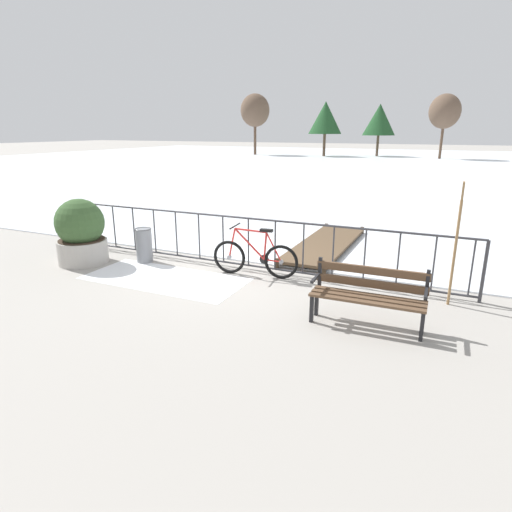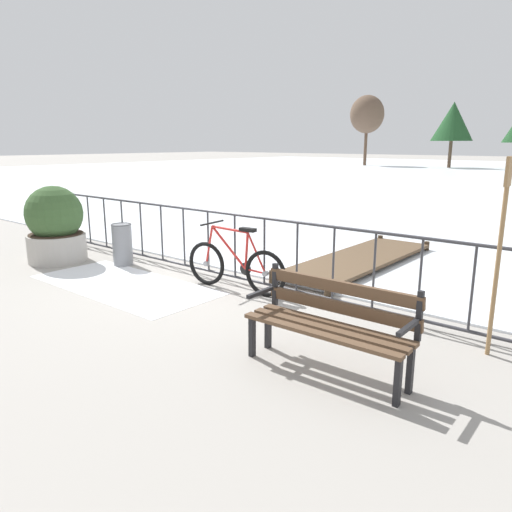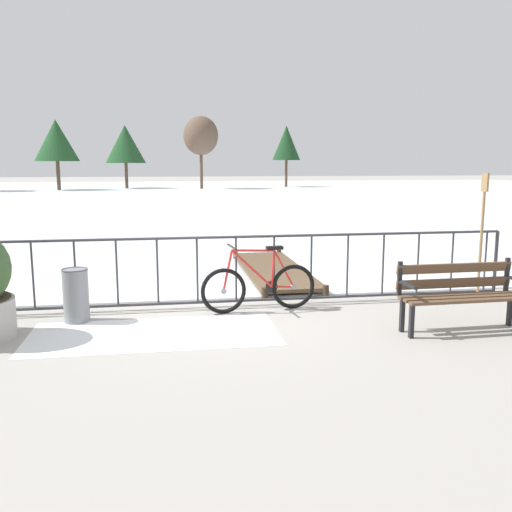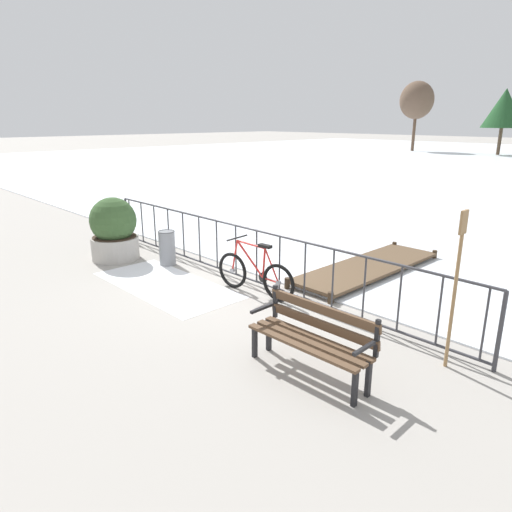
{
  "view_description": "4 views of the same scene",
  "coord_description": "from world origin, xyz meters",
  "px_view_note": "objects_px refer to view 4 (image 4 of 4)",
  "views": [
    {
      "loc": [
        3.91,
        -7.53,
        2.74
      ],
      "look_at": [
        0.83,
        -0.81,
        0.56
      ],
      "focal_mm": 30.33,
      "sensor_mm": 36.0,
      "label": 1
    },
    {
      "loc": [
        5.13,
        -5.32,
        2.1
      ],
      "look_at": [
        0.87,
        -0.2,
        0.53
      ],
      "focal_mm": 33.82,
      "sensor_mm": 36.0,
      "label": 2
    },
    {
      "loc": [
        -0.72,
        -8.01,
        2.13
      ],
      "look_at": [
        0.65,
        0.4,
        0.69
      ],
      "focal_mm": 38.77,
      "sensor_mm": 36.0,
      "label": 3
    },
    {
      "loc": [
        6.14,
        -5.59,
        2.97
      ],
      "look_at": [
        1.09,
        -0.78,
        0.9
      ],
      "focal_mm": 32.53,
      "sensor_mm": 36.0,
      "label": 4
    }
  ],
  "objects_px": {
    "park_bench": "(313,334)",
    "planter_with_shrub": "(114,230)",
    "bicycle_near_railing": "(255,274)",
    "trash_bin": "(167,248)",
    "oar_upright": "(456,280)"
  },
  "relations": [
    {
      "from": "park_bench",
      "to": "planter_with_shrub",
      "type": "xyz_separation_m",
      "value": [
        -6.06,
        0.56,
        0.14
      ]
    },
    {
      "from": "bicycle_near_railing",
      "to": "trash_bin",
      "type": "height_order",
      "value": "bicycle_near_railing"
    },
    {
      "from": "planter_with_shrub",
      "to": "trash_bin",
      "type": "xyz_separation_m",
      "value": [
        1.14,
        0.6,
        -0.28
      ]
    },
    {
      "from": "planter_with_shrub",
      "to": "oar_upright",
      "type": "distance_m",
      "value": 7.18
    },
    {
      "from": "bicycle_near_railing",
      "to": "oar_upright",
      "type": "distance_m",
      "value": 3.53
    },
    {
      "from": "bicycle_near_railing",
      "to": "planter_with_shrub",
      "type": "relative_size",
      "value": 1.25
    },
    {
      "from": "park_bench",
      "to": "trash_bin",
      "type": "distance_m",
      "value": 5.05
    },
    {
      "from": "trash_bin",
      "to": "oar_upright",
      "type": "relative_size",
      "value": 0.37
    },
    {
      "from": "planter_with_shrub",
      "to": "trash_bin",
      "type": "height_order",
      "value": "planter_with_shrub"
    },
    {
      "from": "oar_upright",
      "to": "trash_bin",
      "type": "bearing_deg",
      "value": -178.45
    },
    {
      "from": "park_bench",
      "to": "oar_upright",
      "type": "height_order",
      "value": "oar_upright"
    },
    {
      "from": "bicycle_near_railing",
      "to": "park_bench",
      "type": "relative_size",
      "value": 1.06
    },
    {
      "from": "oar_upright",
      "to": "planter_with_shrub",
      "type": "bearing_deg",
      "value": -173.91
    },
    {
      "from": "planter_with_shrub",
      "to": "trash_bin",
      "type": "bearing_deg",
      "value": 27.66
    },
    {
      "from": "park_bench",
      "to": "planter_with_shrub",
      "type": "bearing_deg",
      "value": 174.74
    }
  ]
}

